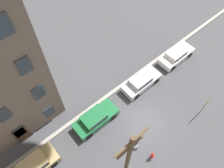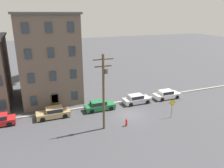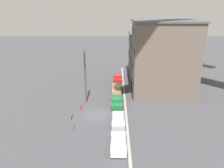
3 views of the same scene
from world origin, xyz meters
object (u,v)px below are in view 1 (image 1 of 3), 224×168
at_px(caution_sign, 206,105).
at_px(car_white, 176,55).
at_px(utility_pole, 128,159).
at_px(fire_hydrant, 152,156).
at_px(car_tan, 33,166).
at_px(car_green, 95,118).
at_px(car_silver, 141,81).

bearing_deg(caution_sign, car_white, 60.55).
height_order(caution_sign, utility_pole, utility_pole).
bearing_deg(fire_hydrant, caution_sign, -1.04).
height_order(car_tan, caution_sign, caution_sign).
height_order(car_tan, car_green, same).
distance_m(car_silver, caution_sign, 6.57).
height_order(caution_sign, fire_hydrant, caution_sign).
distance_m(car_white, caution_sign, 7.11).
height_order(car_tan, fire_hydrant, car_tan).
xyz_separation_m(car_white, fire_hydrant, (-10.14, -6.00, -0.27)).
bearing_deg(car_tan, fire_hydrant, -35.14).
xyz_separation_m(car_tan, caution_sign, (14.88, -5.90, 1.03)).
relative_size(car_silver, car_white, 1.00).
bearing_deg(car_white, car_silver, 179.97).
bearing_deg(caution_sign, car_green, 144.54).
distance_m(car_green, car_white, 11.80).
xyz_separation_m(car_green, car_white, (11.80, 0.18, 0.00)).
height_order(car_white, fire_hydrant, car_white).
bearing_deg(utility_pole, car_green, 77.95).
xyz_separation_m(car_tan, fire_hydrant, (8.20, -5.77, -0.27)).
bearing_deg(car_silver, fire_hydrant, -127.09).
xyz_separation_m(car_white, caution_sign, (-3.46, -6.12, 1.03)).
distance_m(car_white, utility_pole, 14.78).
bearing_deg(utility_pole, fire_hydrant, -8.74).
relative_size(car_green, caution_sign, 1.66).
bearing_deg(car_tan, car_green, 0.39).
relative_size(car_white, caution_sign, 1.66).
bearing_deg(caution_sign, car_silver, 109.27).
relative_size(car_tan, car_white, 1.00).
bearing_deg(car_green, fire_hydrant, -74.09).
bearing_deg(car_white, fire_hydrant, -149.38).
xyz_separation_m(car_tan, car_green, (6.55, 0.04, 0.00)).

